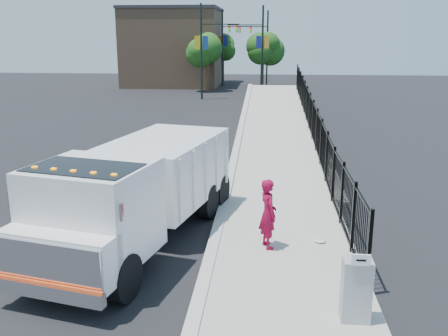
{
  "coord_description": "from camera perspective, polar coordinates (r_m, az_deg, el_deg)",
  "views": [
    {
      "loc": [
        1.32,
        -11.95,
        5.46
      ],
      "look_at": [
        0.12,
        2.0,
        1.71
      ],
      "focal_mm": 40.0,
      "sensor_mm": 36.0,
      "label": 1
    }
  ],
  "objects": [
    {
      "name": "tree_2",
      "position": [
        60.35,
        -0.16,
        13.58
      ],
      "size": [
        2.81,
        2.81,
        5.4
      ],
      "color": "#382314",
      "rests_on": "ground"
    },
    {
      "name": "utility_cabinet",
      "position": [
        10.1,
        14.87,
        -13.36
      ],
      "size": [
        0.55,
        0.4,
        1.25
      ],
      "primitive_type": "cube",
      "color": "gray",
      "rests_on": "sidewalk"
    },
    {
      "name": "ground",
      "position": [
        13.2,
        -1.29,
        -9.42
      ],
      "size": [
        120.0,
        120.0,
        0.0
      ],
      "primitive_type": "plane",
      "color": "black",
      "rests_on": "ground"
    },
    {
      "name": "light_pole_2",
      "position": [
        55.43,
        0.14,
        13.88
      ],
      "size": [
        3.78,
        0.22,
        8.0
      ],
      "color": "black",
      "rests_on": "ground"
    },
    {
      "name": "building",
      "position": [
        56.91,
        -5.71,
        13.47
      ],
      "size": [
        10.0,
        10.0,
        8.0
      ],
      "primitive_type": "cube",
      "color": "#8C664C",
      "rests_on": "ground"
    },
    {
      "name": "iron_fence",
      "position": [
        24.48,
        10.06,
        4.04
      ],
      "size": [
        0.1,
        28.0,
        1.8
      ],
      "primitive_type": "cube",
      "color": "black",
      "rests_on": "ground"
    },
    {
      "name": "curb",
      "position": [
        11.39,
        -2.4,
        -13.2
      ],
      "size": [
        0.3,
        12.0,
        0.16
      ],
      "primitive_type": "cube",
      "color": "#ADAAA3",
      "rests_on": "ground"
    },
    {
      "name": "light_pole_0",
      "position": [
        43.63,
        -2.2,
        13.56
      ],
      "size": [
        3.77,
        0.22,
        8.0
      ],
      "color": "black",
      "rests_on": "ground"
    },
    {
      "name": "worker",
      "position": [
        12.84,
        5.05,
        -5.22
      ],
      "size": [
        0.65,
        0.78,
        1.83
      ],
      "primitive_type": "imported",
      "rotation": [
        0.0,
        0.0,
        1.94
      ],
      "color": "maroon",
      "rests_on": "sidewalk"
    },
    {
      "name": "debris",
      "position": [
        13.64,
        10.92,
        -8.15
      ],
      "size": [
        0.31,
        0.31,
        0.08
      ],
      "primitive_type": "ellipsoid",
      "color": "silver",
      "rests_on": "sidewalk"
    },
    {
      "name": "tree_1",
      "position": [
        52.08,
        4.43,
        13.3
      ],
      "size": [
        2.71,
        2.71,
        5.36
      ],
      "color": "#382314",
      "rests_on": "ground"
    },
    {
      "name": "arrow_sign",
      "position": [
        9.59,
        15.39,
        -10.1
      ],
      "size": [
        0.35,
        0.04,
        0.22
      ],
      "primitive_type": "cube",
      "color": "white",
      "rests_on": "utility_cabinet"
    },
    {
      "name": "tree_0",
      "position": [
        49.33,
        -1.89,
        13.26
      ],
      "size": [
        3.04,
        3.04,
        5.52
      ],
      "color": "#382314",
      "rests_on": "ground"
    },
    {
      "name": "truck",
      "position": [
        13.27,
        -9.97,
        -2.36
      ],
      "size": [
        4.31,
        8.41,
        2.75
      ],
      "rotation": [
        0.0,
        0.0,
        -0.23
      ],
      "color": "black",
      "rests_on": "ground"
    },
    {
      "name": "light_pole_3",
      "position": [
        56.65,
        4.65,
        13.85
      ],
      "size": [
        3.78,
        0.22,
        8.0
      ],
      "color": "black",
      "rests_on": "ground"
    },
    {
      "name": "ramp",
      "position": [
        28.49,
        6.44,
        3.86
      ],
      "size": [
        3.95,
        24.06,
        3.19
      ],
      "primitive_type": "cube",
      "rotation": [
        0.06,
        0.0,
        0.0
      ],
      "color": "#9E998E",
      "rests_on": "ground"
    },
    {
      "name": "sidewalk",
      "position": [
        11.34,
        7.58,
        -13.58
      ],
      "size": [
        3.55,
        12.0,
        0.12
      ],
      "primitive_type": "cube",
      "color": "#9E998E",
      "rests_on": "ground"
    },
    {
      "name": "light_pole_1",
      "position": [
        46.82,
        4.03,
        13.63
      ],
      "size": [
        3.78,
        0.22,
        8.0
      ],
      "color": "black",
      "rests_on": "ground"
    }
  ]
}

